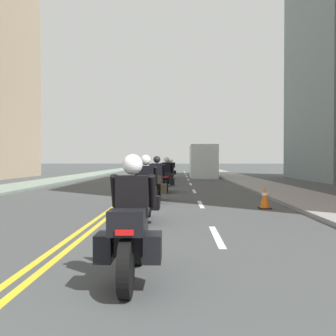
{
  "coord_description": "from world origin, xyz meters",
  "views": [
    {
      "loc": [
        1.99,
        -0.29,
        1.52
      ],
      "look_at": [
        1.38,
        24.01,
        1.06
      ],
      "focal_mm": 44.59,
      "sensor_mm": 36.0,
      "label": 1
    }
  ],
  "objects_px": {
    "motorcycle_3": "(166,178)",
    "motorcycle_6": "(172,171)",
    "motorcycle_0": "(132,230)",
    "motorcycle_2": "(157,184)",
    "motorcycle_5": "(169,172)",
    "parked_truck": "(203,163)",
    "motorcycle_4": "(167,175)",
    "traffic_cone_0": "(265,197)",
    "motorcycle_1": "(145,194)"
  },
  "relations": [
    {
      "from": "motorcycle_1",
      "to": "motorcycle_2",
      "type": "height_order",
      "value": "motorcycle_2"
    },
    {
      "from": "motorcycle_5",
      "to": "motorcycle_6",
      "type": "distance_m",
      "value": 5.26
    },
    {
      "from": "parked_truck",
      "to": "motorcycle_6",
      "type": "bearing_deg",
      "value": -152.05
    },
    {
      "from": "traffic_cone_0",
      "to": "parked_truck",
      "type": "bearing_deg",
      "value": 91.44
    },
    {
      "from": "traffic_cone_0",
      "to": "parked_truck",
      "type": "height_order",
      "value": "parked_truck"
    },
    {
      "from": "traffic_cone_0",
      "to": "parked_truck",
      "type": "xyz_separation_m",
      "value": [
        -0.59,
        23.34,
        0.92
      ]
    },
    {
      "from": "motorcycle_3",
      "to": "traffic_cone_0",
      "type": "height_order",
      "value": "motorcycle_3"
    },
    {
      "from": "motorcycle_2",
      "to": "motorcycle_4",
      "type": "relative_size",
      "value": 1.08
    },
    {
      "from": "motorcycle_6",
      "to": "parked_truck",
      "type": "height_order",
      "value": "parked_truck"
    },
    {
      "from": "motorcycle_3",
      "to": "parked_truck",
      "type": "relative_size",
      "value": 0.35
    },
    {
      "from": "motorcycle_0",
      "to": "traffic_cone_0",
      "type": "xyz_separation_m",
      "value": [
        3.28,
        7.9,
        -0.29
      ]
    },
    {
      "from": "motorcycle_4",
      "to": "motorcycle_6",
      "type": "height_order",
      "value": "motorcycle_4"
    },
    {
      "from": "motorcycle_5",
      "to": "parked_truck",
      "type": "relative_size",
      "value": 0.34
    },
    {
      "from": "motorcycle_5",
      "to": "motorcycle_3",
      "type": "bearing_deg",
      "value": -88.01
    },
    {
      "from": "motorcycle_2",
      "to": "traffic_cone_0",
      "type": "xyz_separation_m",
      "value": [
        3.49,
        -2.07,
        -0.31
      ]
    },
    {
      "from": "motorcycle_2",
      "to": "motorcycle_5",
      "type": "height_order",
      "value": "motorcycle_2"
    },
    {
      "from": "motorcycle_3",
      "to": "motorcycle_6",
      "type": "bearing_deg",
      "value": 89.35
    },
    {
      "from": "motorcycle_5",
      "to": "motorcycle_6",
      "type": "relative_size",
      "value": 0.99
    },
    {
      "from": "motorcycle_1",
      "to": "parked_truck",
      "type": "bearing_deg",
      "value": 84.9
    },
    {
      "from": "parked_truck",
      "to": "motorcycle_4",
      "type": "bearing_deg",
      "value": -103.36
    },
    {
      "from": "parked_truck",
      "to": "motorcycle_2",
      "type": "bearing_deg",
      "value": -97.78
    },
    {
      "from": "motorcycle_6",
      "to": "motorcycle_0",
      "type": "bearing_deg",
      "value": -90.2
    },
    {
      "from": "motorcycle_5",
      "to": "traffic_cone_0",
      "type": "height_order",
      "value": "motorcycle_5"
    },
    {
      "from": "motorcycle_3",
      "to": "motorcycle_6",
      "type": "xyz_separation_m",
      "value": [
        -0.01,
        15.27,
        -0.03
      ]
    },
    {
      "from": "traffic_cone_0",
      "to": "motorcycle_1",
      "type": "bearing_deg",
      "value": -140.97
    },
    {
      "from": "motorcycle_1",
      "to": "traffic_cone_0",
      "type": "relative_size",
      "value": 3.04
    },
    {
      "from": "motorcycle_6",
      "to": "parked_truck",
      "type": "bearing_deg",
      "value": 27.74
    },
    {
      "from": "motorcycle_0",
      "to": "motorcycle_2",
      "type": "bearing_deg",
      "value": 90.84
    },
    {
      "from": "motorcycle_4",
      "to": "motorcycle_6",
      "type": "relative_size",
      "value": 0.95
    },
    {
      "from": "motorcycle_3",
      "to": "motorcycle_6",
      "type": "relative_size",
      "value": 1.01
    },
    {
      "from": "motorcycle_6",
      "to": "motorcycle_5",
      "type": "bearing_deg",
      "value": -91.48
    },
    {
      "from": "motorcycle_6",
      "to": "parked_truck",
      "type": "relative_size",
      "value": 0.35
    },
    {
      "from": "motorcycle_0",
      "to": "motorcycle_2",
      "type": "xyz_separation_m",
      "value": [
        -0.21,
        9.97,
        0.01
      ]
    },
    {
      "from": "motorcycle_4",
      "to": "motorcycle_5",
      "type": "distance_m",
      "value": 5.12
    },
    {
      "from": "motorcycle_0",
      "to": "motorcycle_2",
      "type": "height_order",
      "value": "motorcycle_2"
    },
    {
      "from": "motorcycle_0",
      "to": "motorcycle_5",
      "type": "relative_size",
      "value": 0.96
    },
    {
      "from": "motorcycle_0",
      "to": "motorcycle_5",
      "type": "distance_m",
      "value": 24.56
    },
    {
      "from": "motorcycle_0",
      "to": "motorcycle_6",
      "type": "bearing_deg",
      "value": 89.62
    },
    {
      "from": "motorcycle_0",
      "to": "motorcycle_6",
      "type": "relative_size",
      "value": 0.95
    },
    {
      "from": "traffic_cone_0",
      "to": "motorcycle_3",
      "type": "bearing_deg",
      "value": 116.21
    },
    {
      "from": "motorcycle_2",
      "to": "motorcycle_4",
      "type": "xyz_separation_m",
      "value": [
        0.1,
        9.47,
        0.0
      ]
    },
    {
      "from": "motorcycle_0",
      "to": "motorcycle_3",
      "type": "height_order",
      "value": "motorcycle_3"
    },
    {
      "from": "motorcycle_4",
      "to": "motorcycle_2",
      "type": "bearing_deg",
      "value": -91.77
    },
    {
      "from": "motorcycle_0",
      "to": "parked_truck",
      "type": "xyz_separation_m",
      "value": [
        2.69,
        31.24,
        0.63
      ]
    },
    {
      "from": "motorcycle_3",
      "to": "parked_truck",
      "type": "height_order",
      "value": "parked_truck"
    },
    {
      "from": "motorcycle_6",
      "to": "traffic_cone_0",
      "type": "distance_m",
      "value": 22.16
    },
    {
      "from": "parked_truck",
      "to": "motorcycle_3",
      "type": "bearing_deg",
      "value": -99.13
    },
    {
      "from": "motorcycle_0",
      "to": "motorcycle_5",
      "type": "bearing_deg",
      "value": 89.89
    },
    {
      "from": "motorcycle_3",
      "to": "motorcycle_4",
      "type": "height_order",
      "value": "motorcycle_3"
    },
    {
      "from": "motorcycle_4",
      "to": "traffic_cone_0",
      "type": "relative_size",
      "value": 2.99
    }
  ]
}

